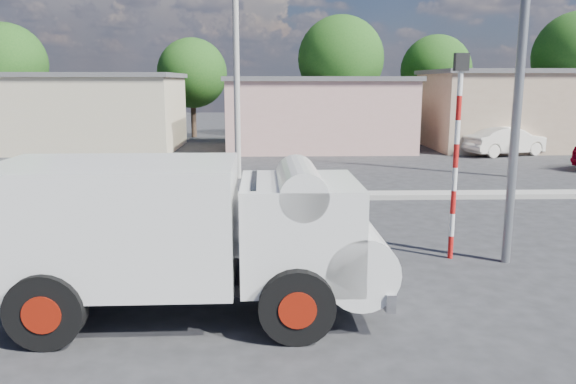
{
  "coord_description": "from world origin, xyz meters",
  "views": [
    {
      "loc": [
        -0.71,
        -10.12,
        3.79
      ],
      "look_at": [
        -0.31,
        2.49,
        1.3
      ],
      "focal_mm": 35.0,
      "sensor_mm": 36.0,
      "label": 1
    }
  ],
  "objects_px": {
    "cyclist": "(294,213)",
    "truck": "(194,232)",
    "traffic_pole": "(457,140)",
    "bicycle": "(294,233)",
    "streetlight": "(516,21)",
    "car_cream": "(506,141)"
  },
  "relations": [
    {
      "from": "cyclist",
      "to": "truck",
      "type": "bearing_deg",
      "value": 140.44
    },
    {
      "from": "cyclist",
      "to": "traffic_pole",
      "type": "height_order",
      "value": "traffic_pole"
    },
    {
      "from": "bicycle",
      "to": "streetlight",
      "type": "relative_size",
      "value": 0.19
    },
    {
      "from": "truck",
      "to": "bicycle",
      "type": "xyz_separation_m",
      "value": [
        1.76,
        3.35,
        -0.96
      ]
    },
    {
      "from": "traffic_pole",
      "to": "car_cream",
      "type": "bearing_deg",
      "value": 64.03
    },
    {
      "from": "cyclist",
      "to": "streetlight",
      "type": "distance_m",
      "value": 5.98
    },
    {
      "from": "truck",
      "to": "cyclist",
      "type": "relative_size",
      "value": 3.4
    },
    {
      "from": "truck",
      "to": "streetlight",
      "type": "height_order",
      "value": "streetlight"
    },
    {
      "from": "cyclist",
      "to": "streetlight",
      "type": "height_order",
      "value": "streetlight"
    },
    {
      "from": "bicycle",
      "to": "traffic_pole",
      "type": "height_order",
      "value": "traffic_pole"
    },
    {
      "from": "bicycle",
      "to": "truck",
      "type": "bearing_deg",
      "value": 140.44
    },
    {
      "from": "bicycle",
      "to": "car_cream",
      "type": "height_order",
      "value": "car_cream"
    },
    {
      "from": "car_cream",
      "to": "streetlight",
      "type": "xyz_separation_m",
      "value": [
        -7.4,
        -17.42,
        4.21
      ]
    },
    {
      "from": "cyclist",
      "to": "car_cream",
      "type": "distance_m",
      "value": 20.34
    },
    {
      "from": "car_cream",
      "to": "bicycle",
      "type": "bearing_deg",
      "value": 125.93
    },
    {
      "from": "truck",
      "to": "car_cream",
      "type": "bearing_deg",
      "value": 55.14
    },
    {
      "from": "bicycle",
      "to": "traffic_pole",
      "type": "xyz_separation_m",
      "value": [
        3.39,
        -0.5,
        2.14
      ]
    },
    {
      "from": "bicycle",
      "to": "car_cream",
      "type": "bearing_deg",
      "value": -47.11
    },
    {
      "from": "bicycle",
      "to": "streetlight",
      "type": "xyz_separation_m",
      "value": [
        4.33,
        -0.8,
        4.5
      ]
    },
    {
      "from": "truck",
      "to": "traffic_pole",
      "type": "height_order",
      "value": "traffic_pole"
    },
    {
      "from": "cyclist",
      "to": "streetlight",
      "type": "relative_size",
      "value": 0.2
    },
    {
      "from": "traffic_pole",
      "to": "bicycle",
      "type": "bearing_deg",
      "value": 171.57
    }
  ]
}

